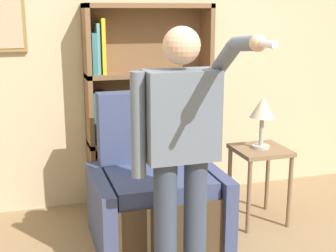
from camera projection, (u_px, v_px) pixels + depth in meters
The scene contains 6 objects.
wall_back at pixel (146, 51), 4.27m from camera, with size 8.00×0.11×2.80m.
bookcase at pixel (139, 109), 4.22m from camera, with size 1.13×0.28×1.82m.
armchair at pixel (155, 194), 3.65m from camera, with size 0.98×0.82×1.14m.
person_standing at pixel (181, 144), 2.86m from camera, with size 0.60×0.78×1.67m.
side_table at pixel (260, 162), 3.91m from camera, with size 0.43×0.43×0.65m.
table_lamp at pixel (262, 111), 3.81m from camera, with size 0.21×0.21×0.43m.
Camera 1 is at (-1.09, -2.15, 1.76)m, focal length 50.00 mm.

